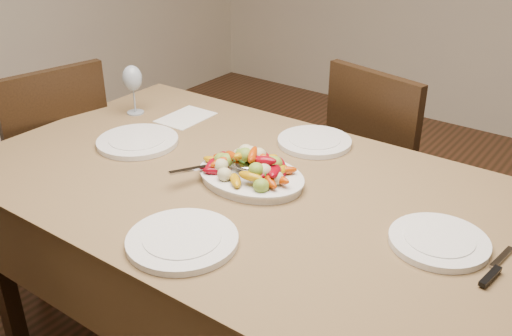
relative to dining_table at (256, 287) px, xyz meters
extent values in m
cube|color=brown|center=(0.00, 0.00, 0.00)|extent=(1.85, 1.06, 0.76)
ellipsoid|color=white|center=(-0.03, 0.01, 0.39)|extent=(0.34, 0.25, 0.02)
cylinder|color=white|center=(-0.51, 0.00, 0.39)|extent=(0.28, 0.28, 0.02)
cylinder|color=white|center=(0.55, 0.03, 0.39)|extent=(0.25, 0.25, 0.02)
cylinder|color=white|center=(-0.02, 0.37, 0.39)|extent=(0.26, 0.26, 0.02)
cylinder|color=white|center=(0.03, -0.35, 0.39)|extent=(0.29, 0.29, 0.02)
cube|color=silver|center=(-0.55, 0.28, 0.38)|extent=(0.16, 0.21, 0.00)
camera|label=1|loc=(0.90, -1.20, 1.21)|focal=40.00mm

